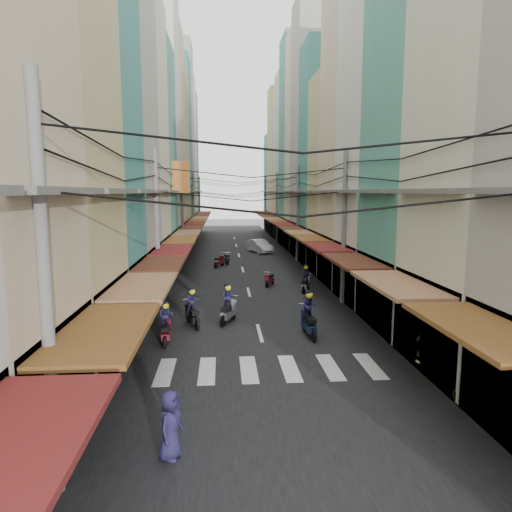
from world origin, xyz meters
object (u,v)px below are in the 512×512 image
white_car (259,253)px  traffic_sign (391,281)px  bicycle (405,313)px  market_umbrella (395,273)px

white_car → traffic_sign: (3.44, -26.23, 2.26)m
bicycle → traffic_sign: bearing=133.5°
white_car → market_umbrella: (4.24, -24.54, 2.29)m
bicycle → traffic_sign: (-1.95, -3.09, 2.26)m
white_car → traffic_sign: traffic_sign is taller
bicycle → traffic_sign: traffic_sign is taller
market_umbrella → bicycle: bearing=50.6°
white_car → bicycle: white_car is taller
white_car → market_umbrella: bearing=-100.9°
market_umbrella → traffic_sign: (-0.80, -1.69, -0.03)m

